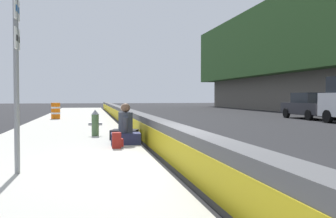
{
  "coord_description": "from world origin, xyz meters",
  "views": [
    {
      "loc": [
        -7.48,
        1.8,
        1.46
      ],
      "look_at": [
        9.01,
        -1.49,
        0.93
      ],
      "focal_mm": 42.37,
      "sensor_mm": 36.0,
      "label": 1
    }
  ],
  "objects_px": {
    "seated_person_foreground": "(126,131)",
    "construction_barrel": "(56,111)",
    "backpack": "(117,140)",
    "seated_person_middle": "(124,128)",
    "fire_hydrant": "(95,122)",
    "route_sign_post": "(16,51)",
    "parked_car_fourth": "(310,106)"
  },
  "relations": [
    {
      "from": "construction_barrel",
      "to": "parked_car_fourth",
      "type": "height_order",
      "value": "parked_car_fourth"
    },
    {
      "from": "parked_car_fourth",
      "to": "backpack",
      "type": "bearing_deg",
      "value": 134.73
    },
    {
      "from": "seated_person_foreground",
      "to": "seated_person_middle",
      "type": "bearing_deg",
      "value": -3.36
    },
    {
      "from": "fire_hydrant",
      "to": "seated_person_foreground",
      "type": "relative_size",
      "value": 0.78
    },
    {
      "from": "construction_barrel",
      "to": "backpack",
      "type": "bearing_deg",
      "value": -169.36
    },
    {
      "from": "seated_person_foreground",
      "to": "seated_person_middle",
      "type": "height_order",
      "value": "seated_person_foreground"
    },
    {
      "from": "fire_hydrant",
      "to": "parked_car_fourth",
      "type": "height_order",
      "value": "parked_car_fourth"
    },
    {
      "from": "fire_hydrant",
      "to": "route_sign_post",
      "type": "bearing_deg",
      "value": 167.56
    },
    {
      "from": "route_sign_post",
      "to": "seated_person_foreground",
      "type": "bearing_deg",
      "value": -29.45
    },
    {
      "from": "fire_hydrant",
      "to": "backpack",
      "type": "xyz_separation_m",
      "value": [
        -3.32,
        -0.5,
        -0.25
      ]
    },
    {
      "from": "fire_hydrant",
      "to": "backpack",
      "type": "bearing_deg",
      "value": -171.48
    },
    {
      "from": "seated_person_middle",
      "to": "parked_car_fourth",
      "type": "xyz_separation_m",
      "value": [
        11.14,
        -12.97,
        0.38
      ]
    },
    {
      "from": "route_sign_post",
      "to": "fire_hydrant",
      "type": "bearing_deg",
      "value": -12.44
    },
    {
      "from": "seated_person_middle",
      "to": "parked_car_fourth",
      "type": "relative_size",
      "value": 0.24
    },
    {
      "from": "route_sign_post",
      "to": "construction_barrel",
      "type": "xyz_separation_m",
      "value": [
        17.08,
        0.74,
        -1.61
      ]
    },
    {
      "from": "seated_person_foreground",
      "to": "construction_barrel",
      "type": "distance_m",
      "value": 13.51
    },
    {
      "from": "fire_hydrant",
      "to": "parked_car_fourth",
      "type": "distance_m",
      "value": 17.03
    },
    {
      "from": "route_sign_post",
      "to": "parked_car_fourth",
      "type": "relative_size",
      "value": 0.8
    },
    {
      "from": "route_sign_post",
      "to": "construction_barrel",
      "type": "relative_size",
      "value": 3.79
    },
    {
      "from": "fire_hydrant",
      "to": "seated_person_middle",
      "type": "bearing_deg",
      "value": -144.69
    },
    {
      "from": "fire_hydrant",
      "to": "backpack",
      "type": "height_order",
      "value": "fire_hydrant"
    },
    {
      "from": "seated_person_foreground",
      "to": "construction_barrel",
      "type": "bearing_deg",
      "value": 12.57
    },
    {
      "from": "route_sign_post",
      "to": "parked_car_fourth",
      "type": "xyz_separation_m",
      "value": [
        16.26,
        -15.25,
        -1.37
      ]
    },
    {
      "from": "backpack",
      "to": "seated_person_foreground",
      "type": "bearing_deg",
      "value": -19.36
    },
    {
      "from": "fire_hydrant",
      "to": "seated_person_foreground",
      "type": "bearing_deg",
      "value": -161.98
    },
    {
      "from": "route_sign_post",
      "to": "seated_person_middle",
      "type": "xyz_separation_m",
      "value": [
        5.13,
        -2.27,
        -1.75
      ]
    },
    {
      "from": "route_sign_post",
      "to": "parked_car_fourth",
      "type": "distance_m",
      "value": 22.33
    },
    {
      "from": "parked_car_fourth",
      "to": "seated_person_foreground",
      "type": "bearing_deg",
      "value": 133.46
    },
    {
      "from": "construction_barrel",
      "to": "parked_car_fourth",
      "type": "bearing_deg",
      "value": -92.95
    },
    {
      "from": "backpack",
      "to": "construction_barrel",
      "type": "bearing_deg",
      "value": 10.64
    },
    {
      "from": "backpack",
      "to": "fire_hydrant",
      "type": "bearing_deg",
      "value": 8.52
    },
    {
      "from": "backpack",
      "to": "seated_person_middle",
      "type": "bearing_deg",
      "value": -10.17
    }
  ]
}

